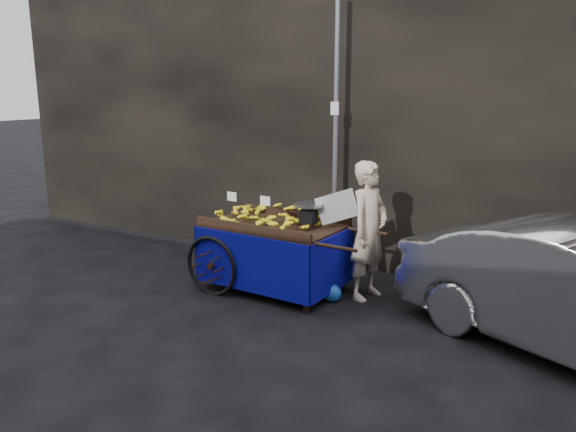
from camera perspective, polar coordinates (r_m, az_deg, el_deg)
The scene contains 6 objects.
ground at distance 7.55m, azimuth -1.69°, elevation -7.92°, with size 80.00×80.00×0.00m, color black.
building_wall at distance 9.23m, azimuth 8.92°, elevation 11.62°, with size 13.50×2.00×5.00m.
street_pole at distance 8.09m, azimuth 4.87°, elevation 8.07°, with size 0.12×0.10×4.00m.
banana_cart at distance 7.51m, azimuth -1.78°, elevation -1.45°, with size 2.50×1.30×1.33m.
vendor at distance 7.26m, azimuth 8.19°, elevation -1.47°, with size 0.92×0.73×1.79m.
plastic_bag at distance 7.28m, azimuth 4.48°, elevation -7.80°, with size 0.26×0.21×0.23m, color blue.
Camera 1 is at (3.66, -6.03, 2.69)m, focal length 35.00 mm.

